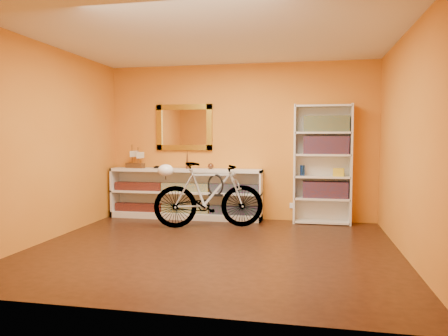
% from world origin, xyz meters
% --- Properties ---
extents(floor, '(4.50, 4.00, 0.01)m').
position_xyz_m(floor, '(0.00, 0.00, -0.01)').
color(floor, black).
rests_on(floor, ground).
extents(ceiling, '(4.50, 4.00, 0.01)m').
position_xyz_m(ceiling, '(0.00, 0.00, 2.60)').
color(ceiling, silver).
rests_on(ceiling, ground).
extents(back_wall, '(4.50, 0.01, 2.60)m').
position_xyz_m(back_wall, '(0.00, 2.00, 1.30)').
color(back_wall, orange).
rests_on(back_wall, ground).
extents(left_wall, '(0.01, 4.00, 2.60)m').
position_xyz_m(left_wall, '(-2.25, 0.00, 1.30)').
color(left_wall, orange).
rests_on(left_wall, ground).
extents(right_wall, '(0.01, 4.00, 2.60)m').
position_xyz_m(right_wall, '(2.25, 0.00, 1.30)').
color(right_wall, orange).
rests_on(right_wall, ground).
extents(gilt_mirror, '(0.98, 0.06, 0.78)m').
position_xyz_m(gilt_mirror, '(-0.95, 1.97, 1.55)').
color(gilt_mirror, olive).
rests_on(gilt_mirror, back_wall).
extents(wall_socket, '(0.09, 0.02, 0.09)m').
position_xyz_m(wall_socket, '(0.90, 1.99, 0.25)').
color(wall_socket, silver).
rests_on(wall_socket, back_wall).
extents(console_unit, '(2.60, 0.35, 0.85)m').
position_xyz_m(console_unit, '(-0.89, 1.81, 0.42)').
color(console_unit, silver).
rests_on(console_unit, floor).
extents(cd_row_lower, '(2.50, 0.13, 0.14)m').
position_xyz_m(cd_row_lower, '(-0.89, 1.79, 0.17)').
color(cd_row_lower, black).
rests_on(cd_row_lower, console_unit).
extents(cd_row_upper, '(2.50, 0.13, 0.14)m').
position_xyz_m(cd_row_upper, '(-0.89, 1.79, 0.54)').
color(cd_row_upper, '#1C5880').
rests_on(cd_row_upper, console_unit).
extents(model_ship, '(0.36, 0.21, 0.40)m').
position_xyz_m(model_ship, '(-1.79, 1.81, 1.05)').
color(model_ship, '#452913').
rests_on(model_ship, console_unit).
extents(toy_car, '(0.00, 0.01, 0.00)m').
position_xyz_m(toy_car, '(-1.38, 1.81, 0.85)').
color(toy_car, black).
rests_on(toy_car, console_unit).
extents(bronze_ornament, '(0.06, 0.06, 0.34)m').
position_xyz_m(bronze_ornament, '(-0.85, 1.81, 1.02)').
color(bronze_ornament, brown).
rests_on(bronze_ornament, console_unit).
extents(decorative_orb, '(0.10, 0.10, 0.10)m').
position_xyz_m(decorative_orb, '(-0.45, 1.81, 0.90)').
color(decorative_orb, brown).
rests_on(decorative_orb, console_unit).
extents(bookcase, '(0.90, 0.30, 1.90)m').
position_xyz_m(bookcase, '(1.37, 1.84, 0.95)').
color(bookcase, silver).
rests_on(bookcase, floor).
extents(book_row_a, '(0.70, 0.22, 0.26)m').
position_xyz_m(book_row_a, '(1.42, 1.84, 0.55)').
color(book_row_a, maroon).
rests_on(book_row_a, bookcase).
extents(book_row_b, '(0.70, 0.22, 0.28)m').
position_xyz_m(book_row_b, '(1.42, 1.84, 1.25)').
color(book_row_b, maroon).
rests_on(book_row_b, bookcase).
extents(book_row_c, '(0.70, 0.22, 0.25)m').
position_xyz_m(book_row_c, '(1.42, 1.84, 1.59)').
color(book_row_c, navy).
rests_on(book_row_c, bookcase).
extents(travel_mug, '(0.08, 0.08, 0.17)m').
position_xyz_m(travel_mug, '(1.06, 1.82, 0.85)').
color(travel_mug, navy).
rests_on(travel_mug, bookcase).
extents(red_tin, '(0.15, 0.15, 0.17)m').
position_xyz_m(red_tin, '(1.17, 1.87, 1.55)').
color(red_tin, maroon).
rests_on(red_tin, bookcase).
extents(yellow_bag, '(0.18, 0.13, 0.13)m').
position_xyz_m(yellow_bag, '(1.62, 1.80, 0.83)').
color(yellow_bag, gold).
rests_on(yellow_bag, bookcase).
extents(bicycle, '(0.91, 1.76, 1.00)m').
position_xyz_m(bicycle, '(-0.33, 1.18, 0.50)').
color(bicycle, silver).
rests_on(bicycle, floor).
extents(helmet, '(0.24, 0.23, 0.18)m').
position_xyz_m(helmet, '(-0.95, 1.00, 0.88)').
color(helmet, white).
rests_on(helmet, bicycle).
extents(u_lock, '(0.25, 0.03, 0.25)m').
position_xyz_m(u_lock, '(-0.23, 1.21, 0.65)').
color(u_lock, black).
rests_on(u_lock, bicycle).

